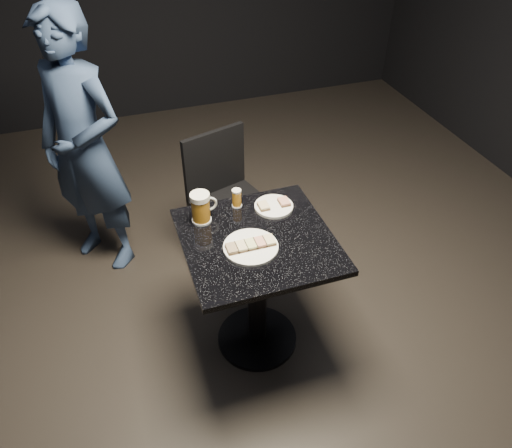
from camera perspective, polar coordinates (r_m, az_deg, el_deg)
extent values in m
plane|color=black|center=(2.89, 0.13, -12.99)|extent=(6.00, 6.00, 0.00)
cylinder|color=white|center=(2.29, -0.61, -2.65)|extent=(0.25, 0.25, 0.01)
cylinder|color=white|center=(2.53, 2.05, 2.02)|extent=(0.20, 0.20, 0.01)
imported|color=navy|center=(3.06, -19.04, 8.15)|extent=(0.69, 0.69, 1.62)
cylinder|color=black|center=(2.88, 0.13, -12.83)|extent=(0.44, 0.44, 0.03)
cylinder|color=black|center=(2.60, 0.14, -7.94)|extent=(0.10, 0.10, 0.69)
cube|color=black|center=(2.35, 0.15, -1.90)|extent=(0.70, 0.70, 0.03)
cylinder|color=silver|center=(2.46, -6.22, 0.49)|extent=(0.10, 0.10, 0.01)
cylinder|color=#C37C20|center=(2.42, -6.33, 1.69)|extent=(0.09, 0.09, 0.12)
cylinder|color=white|center=(2.37, -6.45, 3.11)|extent=(0.10, 0.10, 0.03)
torus|color=silver|center=(2.44, -5.36, 2.30)|extent=(0.08, 0.01, 0.08)
cylinder|color=silver|center=(2.54, -2.19, 2.15)|extent=(0.05, 0.05, 0.01)
cylinder|color=orange|center=(2.51, -2.22, 2.95)|extent=(0.05, 0.05, 0.08)
cylinder|color=silver|center=(2.49, -2.24, 3.81)|extent=(0.05, 0.05, 0.01)
cube|color=black|center=(3.03, -2.63, 1.96)|extent=(0.52, 0.52, 0.04)
cylinder|color=black|center=(3.00, -3.44, -4.48)|extent=(0.03, 0.03, 0.43)
cylinder|color=black|center=(3.15, 1.96, -1.89)|extent=(0.03, 0.03, 0.43)
cylinder|color=black|center=(3.23, -6.86, -0.95)|extent=(0.03, 0.03, 0.43)
cylinder|color=black|center=(3.37, -1.69, 1.30)|extent=(0.03, 0.03, 0.43)
cube|color=black|center=(3.05, -4.78, 7.04)|extent=(0.41, 0.15, 0.42)
cube|color=#4C3521|center=(2.26, -2.76, -2.89)|extent=(0.05, 0.07, 0.01)
cube|color=#8C7251|center=(2.25, -2.76, -2.71)|extent=(0.05, 0.07, 0.01)
cube|color=#4C3521|center=(2.27, -1.68, -2.66)|extent=(0.05, 0.07, 0.01)
cube|color=beige|center=(2.26, -1.68, -2.48)|extent=(0.05, 0.07, 0.01)
cube|color=#4C3521|center=(2.28, -0.61, -2.42)|extent=(0.05, 0.07, 0.01)
cube|color=#D1D184|center=(2.27, -0.61, -2.24)|extent=(0.05, 0.07, 0.01)
cube|color=#4C3521|center=(2.29, 0.45, -2.19)|extent=(0.05, 0.07, 0.01)
cube|color=tan|center=(2.28, 0.45, -2.01)|extent=(0.05, 0.07, 0.01)
cube|color=#4C3521|center=(2.30, 1.50, -1.96)|extent=(0.05, 0.07, 0.01)
cube|color=beige|center=(2.29, 1.51, -1.78)|extent=(0.05, 0.07, 0.01)
cube|color=#4C3521|center=(2.50, 0.87, 2.00)|extent=(0.05, 0.07, 0.01)
cube|color=beige|center=(2.50, 0.87, 2.18)|extent=(0.05, 0.07, 0.01)
cube|color=#4C3521|center=(2.54, 3.22, 2.48)|extent=(0.05, 0.07, 0.01)
cube|color=tan|center=(2.53, 3.23, 2.65)|extent=(0.05, 0.07, 0.01)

